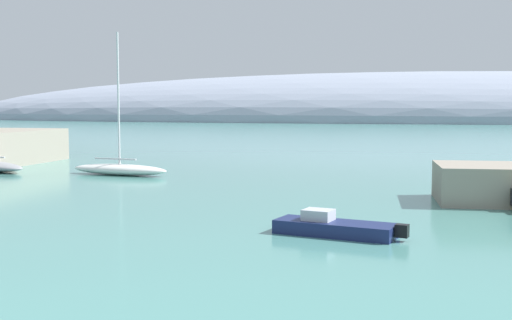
% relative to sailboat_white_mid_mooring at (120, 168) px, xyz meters
% --- Properties ---
extents(distant_ridge, '(308.01, 80.60, 29.32)m').
position_rel_sailboat_white_mid_mooring_xyz_m(distant_ridge, '(22.04, 164.85, -0.46)').
color(distant_ridge, '#8E99AD').
rests_on(distant_ridge, ground).
extents(sailboat_white_mid_mooring, '(7.35, 2.80, 9.57)m').
position_rel_sailboat_white_mid_mooring_xyz_m(sailboat_white_mid_mooring, '(0.00, 0.00, 0.00)').
color(sailboat_white_mid_mooring, white).
rests_on(sailboat_white_mid_mooring, water).
extents(motorboat_navy_alongside_breakwater, '(4.94, 2.49, 0.90)m').
position_rel_sailboat_white_mid_mooring_xyz_m(motorboat_navy_alongside_breakwater, '(16.34, -17.51, -0.16)').
color(motorboat_navy_alongside_breakwater, navy).
rests_on(motorboat_navy_alongside_breakwater, water).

